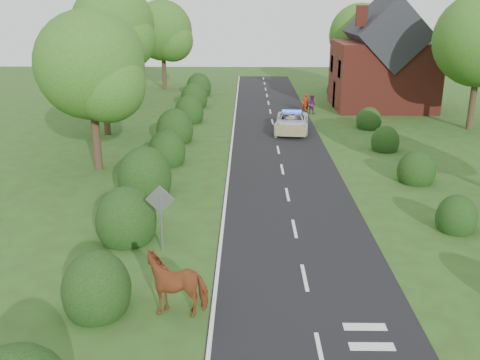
{
  "coord_description": "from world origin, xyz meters",
  "views": [
    {
      "loc": [
        -1.93,
        -15.71,
        8.67
      ],
      "look_at": [
        -2.22,
        6.3,
        1.3
      ],
      "focal_mm": 40.0,
      "sensor_mm": 36.0,
      "label": 1
    }
  ],
  "objects_px": {
    "road_sign": "(161,209)",
    "pedestrian_red": "(306,103)",
    "cow": "(178,286)",
    "pedestrian_purple": "(311,104)",
    "police_van": "(292,122)"
  },
  "relations": [
    {
      "from": "police_van",
      "to": "pedestrian_purple",
      "type": "xyz_separation_m",
      "value": [
        2.1,
        6.34,
        0.09
      ]
    },
    {
      "from": "cow",
      "to": "pedestrian_purple",
      "type": "xyz_separation_m",
      "value": [
        7.24,
        29.2,
        0.01
      ]
    },
    {
      "from": "police_van",
      "to": "pedestrian_red",
      "type": "xyz_separation_m",
      "value": [
        1.67,
        6.74,
        0.1
      ]
    },
    {
      "from": "road_sign",
      "to": "pedestrian_red",
      "type": "distance_m",
      "value": 26.91
    },
    {
      "from": "cow",
      "to": "pedestrian_purple",
      "type": "distance_m",
      "value": 30.09
    },
    {
      "from": "road_sign",
      "to": "police_van",
      "type": "relative_size",
      "value": 0.49
    },
    {
      "from": "cow",
      "to": "police_van",
      "type": "height_order",
      "value": "cow"
    },
    {
      "from": "road_sign",
      "to": "pedestrian_purple",
      "type": "height_order",
      "value": "road_sign"
    },
    {
      "from": "pedestrian_purple",
      "to": "road_sign",
      "type": "bearing_deg",
      "value": 107.23
    },
    {
      "from": "road_sign",
      "to": "cow",
      "type": "xyz_separation_m",
      "value": [
        1.06,
        -3.89,
        -0.89
      ]
    },
    {
      "from": "pedestrian_purple",
      "to": "police_van",
      "type": "bearing_deg",
      "value": 107.01
    },
    {
      "from": "road_sign",
      "to": "pedestrian_red",
      "type": "xyz_separation_m",
      "value": [
        7.86,
        25.72,
        -0.87
      ]
    },
    {
      "from": "road_sign",
      "to": "pedestrian_red",
      "type": "relative_size",
      "value": 1.61
    },
    {
      "from": "pedestrian_red",
      "to": "pedestrian_purple",
      "type": "relative_size",
      "value": 1.02
    },
    {
      "from": "road_sign",
      "to": "cow",
      "type": "relative_size",
      "value": 1.17
    }
  ]
}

